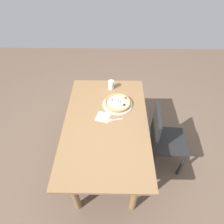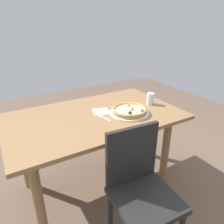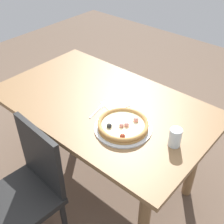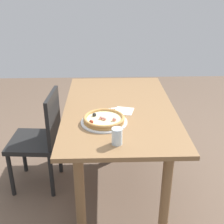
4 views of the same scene
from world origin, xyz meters
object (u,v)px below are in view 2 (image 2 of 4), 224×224
object	(u,v)px
chair_near	(140,188)
napkin	(101,111)
drinking_glass	(150,99)
pizza	(130,110)
fork	(103,117)
plate	(129,113)
dining_table	(95,126)

from	to	relation	value
chair_near	napkin	bearing A→B (deg)	-92.10
drinking_glass	napkin	xyz separation A→B (m)	(-0.49, 0.08, -0.05)
chair_near	pizza	world-z (taller)	chair_near
pizza	napkin	bearing A→B (deg)	141.06
fork	napkin	distance (m)	0.12
drinking_glass	pizza	bearing A→B (deg)	-164.93
napkin	plate	bearing A→B (deg)	-38.93
plate	drinking_glass	size ratio (longest dim) A/B	3.10
plate	drinking_glass	world-z (taller)	drinking_glass
drinking_glass	napkin	size ratio (longest dim) A/B	0.78
napkin	pizza	bearing A→B (deg)	-38.94
chair_near	plate	distance (m)	0.66
chair_near	dining_table	bearing A→B (deg)	-85.42
dining_table	chair_near	xyz separation A→B (m)	(0.00, -0.66, -0.16)
pizza	fork	bearing A→B (deg)	170.26
chair_near	napkin	size ratio (longest dim) A/B	6.20
plate	napkin	distance (m)	0.25
drinking_glass	dining_table	bearing A→B (deg)	175.58
fork	plate	bearing A→B (deg)	-111.46
dining_table	chair_near	distance (m)	0.67
fork	drinking_glass	world-z (taller)	drinking_glass
dining_table	fork	world-z (taller)	fork
chair_near	fork	world-z (taller)	chair_near
chair_near	drinking_glass	bearing A→B (deg)	-128.71
fork	napkin	world-z (taller)	fork
dining_table	napkin	xyz separation A→B (m)	(0.08, 0.03, 0.11)
plate	fork	bearing A→B (deg)	170.37
dining_table	fork	xyz separation A→B (m)	(0.04, -0.08, 0.11)
plate	pizza	xyz separation A→B (m)	(0.00, -0.00, 0.03)
dining_table	pizza	world-z (taller)	pizza
chair_near	drinking_glass	size ratio (longest dim) A/B	7.97
chair_near	fork	distance (m)	0.63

